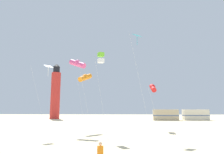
% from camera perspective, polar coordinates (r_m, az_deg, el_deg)
% --- Properties ---
extents(kite_flyer_standing, '(0.38, 0.54, 1.16)m').
position_cam_1_polar(kite_flyer_standing, '(12.06, -3.38, -20.42)').
color(kite_flyer_standing, orange).
rests_on(kite_flyer_standing, ground).
extents(kite_box_lime, '(1.40, 1.20, 9.18)m').
position_cam_1_polar(kite_box_lime, '(22.42, -3.18, 5.46)').
color(kite_box_lime, silver).
rests_on(kite_box_lime, ground).
extents(kite_tube_rainbow, '(3.15, 2.81, 9.50)m').
position_cam_1_polar(kite_tube_rainbow, '(26.41, -9.77, 3.80)').
color(kite_tube_rainbow, silver).
rests_on(kite_tube_rainbow, ground).
extents(kite_diamond_cyan, '(2.23, 1.84, 11.76)m').
position_cam_1_polar(kite_diamond_cyan, '(24.05, 7.17, 10.50)').
color(kite_diamond_cyan, silver).
rests_on(kite_diamond_cyan, ground).
extents(kite_tube_scarlet, '(1.51, 2.50, 6.74)m').
position_cam_1_polar(kite_tube_scarlet, '(30.00, 11.51, -3.01)').
color(kite_tube_scarlet, silver).
rests_on(kite_tube_scarlet, ground).
extents(kite_diamond_white, '(2.64, 2.33, 8.05)m').
position_cam_1_polar(kite_diamond_white, '(24.18, -17.76, 2.27)').
color(kite_diamond_white, silver).
rests_on(kite_diamond_white, ground).
extents(kite_tube_orange, '(1.99, 2.53, 8.08)m').
position_cam_1_polar(kite_tube_orange, '(28.60, -7.64, -0.11)').
color(kite_tube_orange, silver).
rests_on(kite_tube_orange, ground).
extents(lighthouse_distant, '(2.80, 2.80, 16.80)m').
position_cam_1_polar(lighthouse_distant, '(63.61, -15.75, -4.30)').
color(lighthouse_distant, red).
rests_on(lighthouse_distant, ground).
extents(rv_van_tan, '(6.61, 2.86, 2.80)m').
position_cam_1_polar(rv_van_tan, '(55.25, 14.96, -10.37)').
color(rv_van_tan, '#C6B28C').
rests_on(rv_van_tan, ground).
extents(rv_van_cream, '(6.45, 2.36, 2.80)m').
position_cam_1_polar(rv_van_cream, '(58.01, 22.63, -9.91)').
color(rv_van_cream, beige).
rests_on(rv_van_cream, ground).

